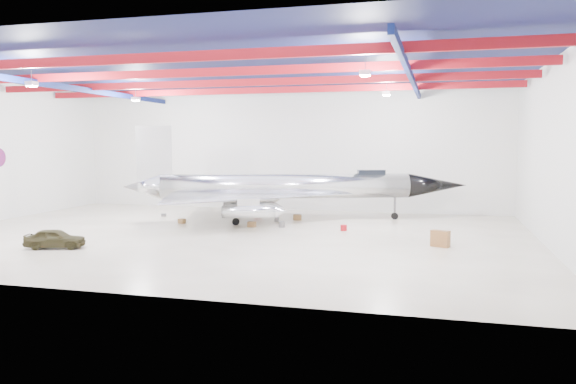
% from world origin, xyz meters
% --- Properties ---
extents(floor, '(40.00, 40.00, 0.00)m').
position_xyz_m(floor, '(0.00, 0.00, 0.00)').
color(floor, '#B8AC93').
rests_on(floor, ground).
extents(wall_back, '(40.00, 0.00, 40.00)m').
position_xyz_m(wall_back, '(0.00, 15.00, 5.50)').
color(wall_back, silver).
rests_on(wall_back, floor).
extents(wall_right, '(0.00, 30.00, 30.00)m').
position_xyz_m(wall_right, '(20.00, 0.00, 5.50)').
color(wall_right, silver).
rests_on(wall_right, floor).
extents(ceiling, '(40.00, 40.00, 0.00)m').
position_xyz_m(ceiling, '(0.00, 0.00, 11.00)').
color(ceiling, '#0A0F38').
rests_on(ceiling, wall_back).
extents(ceiling_structure, '(39.50, 29.50, 1.08)m').
position_xyz_m(ceiling_structure, '(0.00, 0.00, 10.32)').
color(ceiling_structure, maroon).
rests_on(ceiling_structure, ceiling).
extents(jet_aircraft, '(26.55, 19.84, 7.48)m').
position_xyz_m(jet_aircraft, '(2.00, 7.82, 2.45)').
color(jet_aircraft, silver).
rests_on(jet_aircraft, floor).
extents(jeep, '(3.65, 2.34, 1.16)m').
position_xyz_m(jeep, '(-7.89, -7.12, 0.58)').
color(jeep, '#36311B').
rests_on(jeep, floor).
extents(desk, '(1.18, 0.90, 0.97)m').
position_xyz_m(desk, '(13.91, -0.81, 0.49)').
color(desk, brown).
rests_on(desk, floor).
extents(crate_ply, '(0.58, 0.50, 0.35)m').
position_xyz_m(crate_ply, '(-5.22, 4.14, 0.18)').
color(crate_ply, olive).
rests_on(crate_ply, floor).
extents(toolbox_red, '(0.60, 0.55, 0.34)m').
position_xyz_m(toolbox_red, '(-0.90, 9.71, 0.17)').
color(toolbox_red, '#AB1119').
rests_on(toolbox_red, floor).
extents(engine_drum, '(0.60, 0.60, 0.41)m').
position_xyz_m(engine_drum, '(2.74, 4.16, 0.20)').
color(engine_drum, '#59595B').
rests_on(engine_drum, floor).
extents(parts_bin, '(0.77, 0.69, 0.45)m').
position_xyz_m(parts_bin, '(2.88, 8.25, 0.22)').
color(parts_bin, olive).
rests_on(parts_bin, floor).
extents(crate_small, '(0.39, 0.33, 0.24)m').
position_xyz_m(crate_small, '(-8.47, 7.43, 0.12)').
color(crate_small, '#59595B').
rests_on(crate_small, floor).
extents(tool_chest, '(0.54, 0.54, 0.41)m').
position_xyz_m(tool_chest, '(7.37, 3.79, 0.21)').
color(tool_chest, '#AB1119').
rests_on(tool_chest, floor).
extents(oil_barrel, '(0.57, 0.46, 0.39)m').
position_xyz_m(oil_barrel, '(0.57, 3.74, 0.20)').
color(oil_barrel, olive).
rests_on(oil_barrel, floor).
extents(spares_box, '(0.39, 0.39, 0.32)m').
position_xyz_m(spares_box, '(1.51, 7.05, 0.16)').
color(spares_box, '#59595B').
rests_on(spares_box, floor).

